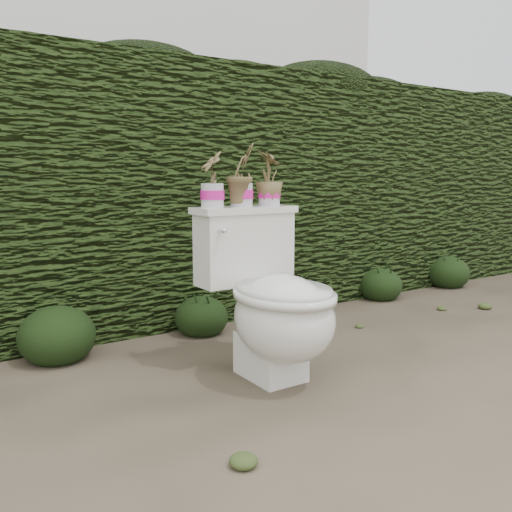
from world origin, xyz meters
TOP-DOWN VIEW (x-y plane):
  - ground at (0.00, 0.00)m, footprint 60.00×60.00m
  - hedge at (0.00, 1.60)m, footprint 8.00×1.00m
  - house_wall at (0.60, 6.00)m, footprint 8.00×3.50m
  - toilet at (0.00, 0.17)m, footprint 0.50×0.68m
  - potted_plant_left at (-0.17, 0.42)m, footprint 0.10×0.14m
  - potted_plant_center at (-0.01, 0.41)m, footprint 0.19×0.17m
  - potted_plant_right at (0.14, 0.41)m, footprint 0.16×0.16m
  - liriope_clump_2 at (-0.76, 0.98)m, footprint 0.38×0.38m
  - liriope_clump_3 at (0.06, 0.99)m, footprint 0.31×0.31m
  - liriope_clump_4 at (0.81, 1.06)m, footprint 0.31×0.31m
  - liriope_clump_5 at (1.61, 1.04)m, footprint 0.32×0.32m
  - liriope_clump_6 at (2.42, 1.05)m, footprint 0.35×0.35m

SIDE VIEW (x-z plane):
  - ground at x=0.00m, z-range 0.00..0.00m
  - liriope_clump_4 at x=0.81m, z-range 0.00..0.25m
  - liriope_clump_3 at x=0.06m, z-range 0.00..0.25m
  - liriope_clump_5 at x=1.61m, z-range 0.00..0.26m
  - liriope_clump_6 at x=2.42m, z-range 0.00..0.28m
  - liriope_clump_2 at x=-0.76m, z-range 0.00..0.31m
  - toilet at x=0.00m, z-range -0.03..0.74m
  - hedge at x=0.00m, z-range 0.00..1.60m
  - potted_plant_left at x=-0.17m, z-range 0.78..1.02m
  - potted_plant_right at x=0.14m, z-range 0.78..1.02m
  - potted_plant_center at x=-0.01m, z-range 0.78..1.06m
  - house_wall at x=0.60m, z-range 0.00..4.00m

